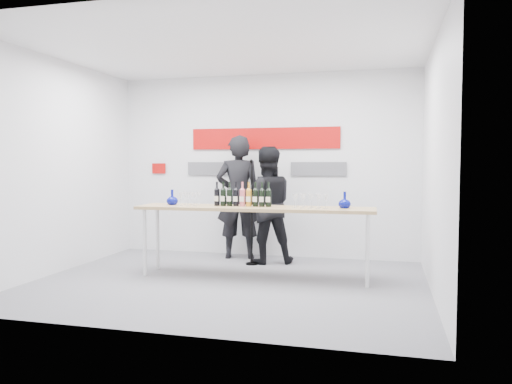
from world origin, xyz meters
TOP-DOWN VIEW (x-y plane):
  - ground at (0.00, 0.00)m, footprint 5.00×5.00m
  - back_wall at (0.00, 2.00)m, footprint 5.00×0.04m
  - signage at (-0.06, 1.97)m, footprint 3.38×0.02m
  - tasting_table at (0.25, 0.36)m, footprint 3.21×0.73m
  - wine_bottles at (0.08, 0.39)m, footprint 0.80×0.10m
  - decanter_left at (-0.94, 0.38)m, footprint 0.16×0.16m
  - decanter_right at (1.44, 0.45)m, footprint 0.16×0.16m
  - glasses_left at (-0.66, 0.34)m, footprint 0.27×0.23m
  - glasses_right at (0.99, 0.38)m, footprint 0.47×0.23m
  - presenter_left at (-0.35, 1.65)m, footprint 0.81×0.62m
  - presenter_right at (0.17, 1.39)m, footprint 1.06×0.95m
  - mic_stand at (-0.00, 1.20)m, footprint 0.19×0.19m

SIDE VIEW (x-z plane):
  - ground at x=0.00m, z-range 0.00..0.00m
  - mic_stand at x=0.00m, z-range -0.31..1.29m
  - tasting_table at x=0.25m, z-range 0.41..1.36m
  - presenter_right at x=0.17m, z-range 0.00..1.80m
  - presenter_left at x=-0.35m, z-range 0.00..1.99m
  - glasses_right at x=0.99m, z-range 0.96..1.14m
  - glasses_left at x=-0.66m, z-range 0.96..1.14m
  - decanter_left at x=-0.94m, z-range 0.96..1.17m
  - decanter_right at x=1.44m, z-range 0.96..1.17m
  - wine_bottles at x=0.08m, z-range 0.96..1.29m
  - back_wall at x=0.00m, z-range 0.00..3.00m
  - signage at x=-0.06m, z-range 1.41..2.20m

